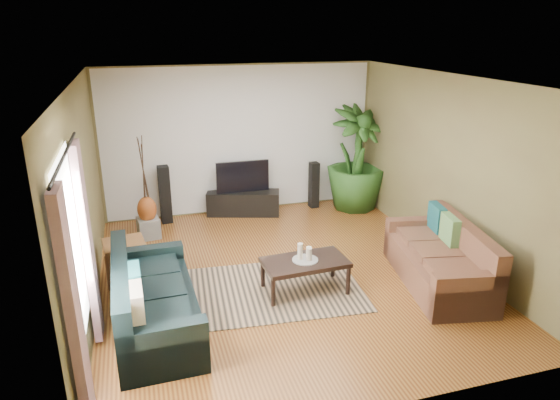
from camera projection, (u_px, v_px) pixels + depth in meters
name	position (u px, v px, depth m)	size (l,w,h in m)	color
floor	(284.00, 274.00, 7.06)	(5.50, 5.50, 0.00)	#905A25
ceiling	(285.00, 79.00, 6.16)	(5.50, 5.50, 0.00)	white
wall_back	(241.00, 140.00, 9.10)	(5.00, 5.00, 0.00)	olive
wall_front	(381.00, 279.00, 4.12)	(5.00, 5.00, 0.00)	olive
wall_left	(84.00, 201.00, 5.94)	(5.50, 5.50, 0.00)	olive
wall_right	(448.00, 169.00, 7.28)	(5.50, 5.50, 0.00)	olive
backwall_panel	(241.00, 140.00, 9.09)	(4.90, 4.90, 0.00)	white
window_pane	(73.00, 253.00, 4.49)	(1.80, 1.80, 0.00)	white
curtain_near	(75.00, 321.00, 3.90)	(0.08, 0.35, 2.20)	gray
curtain_far	(88.00, 244.00, 5.26)	(0.08, 0.35, 2.20)	gray
curtain_rod	(64.00, 155.00, 4.20)	(0.03, 0.03, 1.90)	black
sofa_left	(155.00, 294.00, 5.71)	(2.06, 0.88, 0.85)	black
sofa_right	(439.00, 255.00, 6.69)	(1.95, 0.88, 0.85)	brown
area_rug	(275.00, 289.00, 6.65)	(2.28, 1.61, 0.01)	tan
coffee_table	(305.00, 276.00, 6.56)	(1.09, 0.60, 0.45)	black
candle_tray	(305.00, 260.00, 6.48)	(0.34, 0.34, 0.01)	gray
candle_tall	(300.00, 251.00, 6.45)	(0.07, 0.07, 0.22)	beige
candle_mid	(309.00, 254.00, 6.42)	(0.07, 0.07, 0.17)	beige
candle_short	(309.00, 252.00, 6.53)	(0.07, 0.07, 0.14)	white
tv_stand	(243.00, 203.00, 9.24)	(1.32, 0.40, 0.44)	black
television	(243.00, 177.00, 9.07)	(0.97, 0.05, 0.57)	black
speaker_left	(165.00, 195.00, 8.77)	(0.19, 0.21, 1.03)	black
speaker_right	(314.00, 185.00, 9.54)	(0.16, 0.18, 0.89)	black
potted_plant	(356.00, 159.00, 9.33)	(1.09, 1.09, 1.95)	#24501A
plant_pot	(354.00, 200.00, 9.60)	(0.36, 0.36, 0.28)	black
pedestal	(149.00, 228.00, 8.24)	(0.34, 0.34, 0.34)	gray
vase	(147.00, 209.00, 8.13)	(0.31, 0.31, 0.43)	brown
side_table	(126.00, 261.00, 6.82)	(0.53, 0.53, 0.56)	olive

